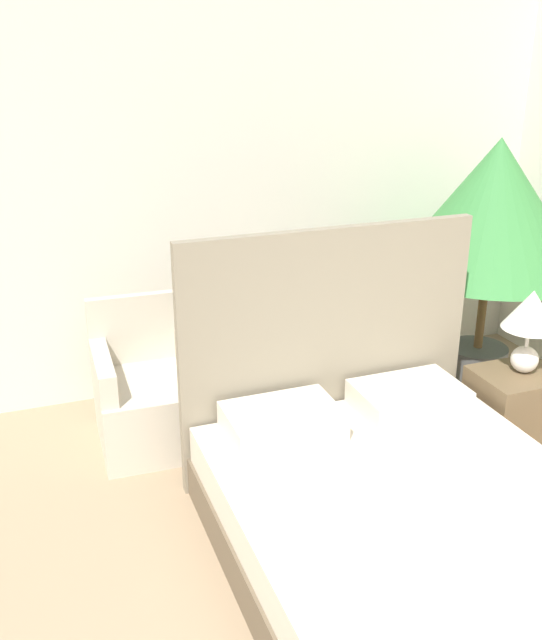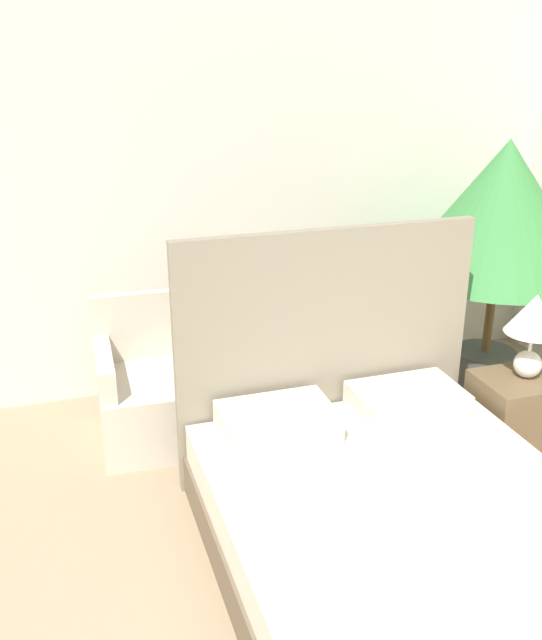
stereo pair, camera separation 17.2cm
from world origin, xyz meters
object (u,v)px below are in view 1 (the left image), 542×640
(nightstand, at_px, (515,412))
(armchair_near_window_right, at_px, (289,377))
(bed, at_px, (410,518))
(armchair_near_window_left, at_px, (150,400))
(potted_palm, at_px, (493,212))
(table_lamp, at_px, (531,317))

(nightstand, bearing_deg, armchair_near_window_right, 141.80)
(bed, bearing_deg, armchair_near_window_right, 89.59)
(armchair_near_window_left, distance_m, potted_palm, 2.55)
(bed, bearing_deg, table_lamp, 30.99)
(armchair_near_window_right, xyz_separation_m, potted_palm, (1.44, -0.03, 0.99))
(bed, height_order, nightstand, bed)
(armchair_near_window_left, distance_m, table_lamp, 2.29)
(bed, relative_size, table_lamp, 4.26)
(table_lamp, bearing_deg, potted_palm, 69.69)
(armchair_near_window_left, distance_m, armchair_near_window_right, 0.91)
(bed, height_order, potted_palm, potted_palm)
(potted_palm, relative_size, nightstand, 3.39)
(bed, relative_size, armchair_near_window_left, 2.48)
(armchair_near_window_left, height_order, nightstand, armchair_near_window_left)
(bed, bearing_deg, armchair_near_window_left, 120.21)
(bed, xyz_separation_m, table_lamp, (1.14, 0.69, 0.59))
(armchair_near_window_left, distance_m, nightstand, 2.20)
(nightstand, bearing_deg, potted_palm, 68.30)
(armchair_near_window_left, height_order, armchair_near_window_right, same)
(bed, xyz_separation_m, armchair_near_window_right, (0.01, 1.55, 0.01))
(armchair_near_window_left, bearing_deg, potted_palm, 1.16)
(armchair_near_window_left, relative_size, potted_palm, 0.49)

